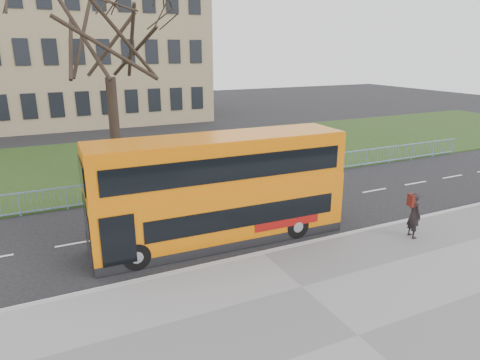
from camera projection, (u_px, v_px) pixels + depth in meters
ground at (244, 239)px, 16.93m from camera, size 120.00×120.00×0.00m
pavement at (358, 337)px, 11.09m from camera, size 80.00×10.50×0.12m
kerb at (262, 254)px, 15.57m from camera, size 80.00×0.20×0.14m
grass_verge at (152, 159)px, 29.25m from camera, size 80.00×15.40×0.08m
guard_railing at (189, 182)px, 22.46m from camera, size 40.00×0.12×1.10m
bare_tree at (108, 56)px, 22.29m from camera, size 9.54×9.54×13.63m
civic_building at (47, 51)px, 42.99m from camera, size 30.00×15.00×14.00m
yellow_bus at (220, 187)px, 16.28m from camera, size 9.83×2.61×4.10m
pedestrian at (414, 215)px, 16.64m from camera, size 0.56×0.74×1.83m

